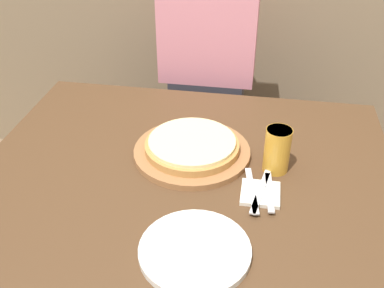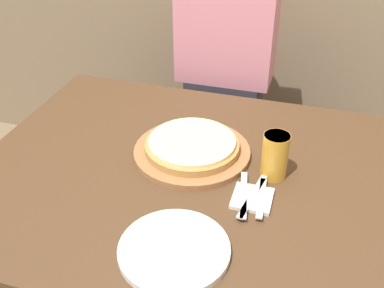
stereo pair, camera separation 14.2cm
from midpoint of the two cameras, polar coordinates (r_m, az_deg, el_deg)
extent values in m
cube|color=#4C331E|center=(1.62, -3.37, -13.77)|extent=(1.28, 1.05, 0.73)
cylinder|color=#99663D|center=(1.44, -2.83, -1.09)|extent=(0.37, 0.37, 0.02)
cylinder|color=#B77F42|center=(1.42, -2.85, -0.36)|extent=(0.30, 0.30, 0.02)
cylinder|color=beige|center=(1.41, -2.87, 0.24)|extent=(0.28, 0.28, 0.01)
cylinder|color=gold|center=(1.35, 7.82, -0.86)|extent=(0.08, 0.08, 0.14)
cylinder|color=white|center=(1.31, 8.03, 1.38)|extent=(0.08, 0.08, 0.02)
cylinder|color=silver|center=(1.12, -3.37, -13.51)|extent=(0.28, 0.28, 0.02)
cube|color=silver|center=(1.28, 5.55, -6.38)|extent=(0.11, 0.11, 0.01)
cube|color=silver|center=(1.28, 4.45, -5.98)|extent=(0.05, 0.20, 0.00)
cube|color=silver|center=(1.28, 5.57, -6.09)|extent=(0.05, 0.20, 0.00)
cube|color=silver|center=(1.28, 6.70, -6.20)|extent=(0.03, 0.17, 0.00)
cube|color=#33333D|center=(2.17, -0.05, 0.07)|extent=(0.32, 0.20, 0.71)
cube|color=pink|center=(1.91, -0.06, 14.25)|extent=(0.40, 0.20, 0.42)
camera|label=1|loc=(0.07, -92.86, -1.92)|focal=42.00mm
camera|label=2|loc=(0.07, 87.14, 1.92)|focal=42.00mm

